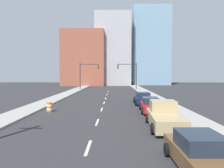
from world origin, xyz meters
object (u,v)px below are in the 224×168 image
(traffic_signal_right, at_px, (131,72))
(sedan_navy, at_px, (143,99))
(traffic_barrel, at_px, (49,107))
(pickup_truck_tan, at_px, (164,117))
(sedan_red, at_px, (150,105))
(traffic_signal_left, at_px, (85,72))
(sedan_brown, at_px, (200,153))

(traffic_signal_right, distance_m, sedan_navy, 26.83)
(traffic_signal_right, bearing_deg, traffic_barrel, -108.30)
(pickup_truck_tan, relative_size, sedan_red, 1.16)
(traffic_signal_left, relative_size, sedan_navy, 1.57)
(traffic_signal_right, xyz_separation_m, sedan_navy, (-0.51, -26.57, -3.66))
(traffic_signal_left, distance_m, sedan_red, 34.30)
(traffic_signal_right, height_order, pickup_truck_tan, traffic_signal_right)
(traffic_signal_left, relative_size, pickup_truck_tan, 1.22)
(sedan_red, relative_size, sedan_navy, 1.11)
(sedan_brown, bearing_deg, sedan_red, 88.41)
(sedan_brown, bearing_deg, traffic_signal_left, 102.32)
(traffic_barrel, distance_m, sedan_brown, 16.61)
(sedan_brown, distance_m, sedan_red, 13.27)
(traffic_barrel, height_order, sedan_red, sedan_red)
(traffic_signal_left, height_order, traffic_barrel, traffic_signal_left)
(traffic_signal_right, xyz_separation_m, pickup_truck_tan, (-0.57, -38.76, -3.58))
(traffic_barrel, distance_m, sedan_red, 10.17)
(traffic_signal_right, relative_size, sedan_red, 1.41)
(sedan_brown, bearing_deg, traffic_signal_right, 88.36)
(traffic_signal_right, bearing_deg, pickup_truck_tan, -90.85)
(sedan_navy, bearing_deg, traffic_barrel, -149.87)
(traffic_signal_left, bearing_deg, sedan_red, -71.59)
(traffic_barrel, relative_size, pickup_truck_tan, 0.17)
(sedan_brown, xyz_separation_m, pickup_truck_tan, (0.16, 6.86, 0.11))
(sedan_brown, relative_size, sedan_navy, 1.07)
(pickup_truck_tan, xyz_separation_m, sedan_red, (0.04, 6.41, -0.09))
(traffic_signal_left, height_order, pickup_truck_tan, traffic_signal_left)
(sedan_brown, relative_size, pickup_truck_tan, 0.83)
(pickup_truck_tan, distance_m, sedan_red, 6.41)
(traffic_barrel, height_order, pickup_truck_tan, pickup_truck_tan)
(traffic_barrel, bearing_deg, sedan_brown, -53.13)
(sedan_navy, bearing_deg, sedan_brown, -90.05)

